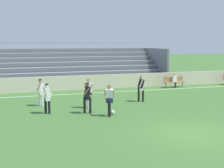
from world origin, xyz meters
TOP-DOWN VIEW (x-y plane):
  - ground_plane at (0.00, 0.00)m, footprint 160.00×160.00m
  - field_line_sideline at (0.00, 11.66)m, footprint 44.00×0.12m
  - sideline_wall at (0.00, 13.56)m, footprint 48.00×0.16m
  - bleacher_stand at (-2.92, 17.03)m, footprint 19.17×5.44m
  - bench_near_bin at (6.11, 12.51)m, footprint 1.80×0.40m
  - spectator_seated at (6.11, 12.39)m, footprint 0.36×0.42m
  - player_white_pressing_high at (-2.31, 4.16)m, footprint 0.57×0.54m
  - player_dark_dropping_back at (-3.22, 5.13)m, footprint 0.57×0.47m
  - player_white_wide_left at (-2.80, 6.49)m, footprint 0.49×0.44m
  - player_dark_on_ball at (0.84, 7.34)m, footprint 0.41×0.46m
  - player_white_deep_cover at (-5.26, 5.78)m, footprint 0.63×0.48m
  - player_white_wide_right at (-5.39, 7.95)m, footprint 0.61×0.48m
  - soccer_ball at (-2.02, 4.49)m, footprint 0.22×0.22m

SIDE VIEW (x-z plane):
  - ground_plane at x=0.00m, z-range 0.00..0.00m
  - field_line_sideline at x=0.00m, z-range 0.00..0.01m
  - soccer_ball at x=-2.02m, z-range 0.00..0.22m
  - bench_near_bin at x=6.11m, z-range 0.10..1.00m
  - sideline_wall at x=0.00m, z-range 0.00..1.16m
  - spectator_seated at x=6.11m, z-range 0.10..1.31m
  - player_white_deep_cover at x=-5.26m, z-range 0.15..1.77m
  - player_white_pressing_high at x=-2.31m, z-range 0.15..1.78m
  - player_white_wide_right at x=-5.39m, z-range 0.15..1.79m
  - player_dark_on_ball at x=0.84m, z-range 0.16..1.83m
  - player_dark_dropping_back at x=-3.22m, z-range 0.16..1.83m
  - player_white_wide_left at x=-2.80m, z-range 0.17..1.87m
  - bleacher_stand at x=-2.92m, z-range -0.21..3.56m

